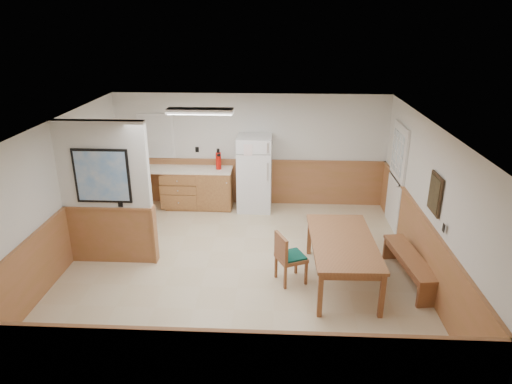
# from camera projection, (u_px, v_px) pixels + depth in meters

# --- Properties ---
(ground) EXTENTS (6.00, 6.00, 0.00)m
(ground) POSITION_uv_depth(u_px,v_px,m) (240.00, 269.00, 7.79)
(ground) COLOR beige
(ground) RESTS_ON ground
(ceiling) EXTENTS (6.00, 6.00, 0.02)m
(ceiling) POSITION_uv_depth(u_px,v_px,m) (238.00, 125.00, 6.89)
(ceiling) COLOR silver
(ceiling) RESTS_ON back_wall
(back_wall) EXTENTS (6.00, 0.02, 2.50)m
(back_wall) POSITION_uv_depth(u_px,v_px,m) (251.00, 150.00, 10.13)
(back_wall) COLOR silver
(back_wall) RESTS_ON ground
(right_wall) EXTENTS (0.02, 6.00, 2.50)m
(right_wall) POSITION_uv_depth(u_px,v_px,m) (429.00, 205.00, 7.20)
(right_wall) COLOR silver
(right_wall) RESTS_ON ground
(left_wall) EXTENTS (0.02, 6.00, 2.50)m
(left_wall) POSITION_uv_depth(u_px,v_px,m) (57.00, 198.00, 7.48)
(left_wall) COLOR silver
(left_wall) RESTS_ON ground
(wainscot_back) EXTENTS (6.00, 0.04, 1.00)m
(wainscot_back) POSITION_uv_depth(u_px,v_px,m) (251.00, 182.00, 10.38)
(wainscot_back) COLOR #A36141
(wainscot_back) RESTS_ON ground
(wainscot_right) EXTENTS (0.04, 6.00, 1.00)m
(wainscot_right) POSITION_uv_depth(u_px,v_px,m) (421.00, 247.00, 7.47)
(wainscot_right) COLOR #A36141
(wainscot_right) RESTS_ON ground
(wainscot_left) EXTENTS (0.04, 6.00, 1.00)m
(wainscot_left) POSITION_uv_depth(u_px,v_px,m) (65.00, 239.00, 7.74)
(wainscot_left) COLOR #A36141
(wainscot_left) RESTS_ON ground
(partition_wall) EXTENTS (1.50, 0.20, 2.50)m
(partition_wall) POSITION_uv_depth(u_px,v_px,m) (107.00, 195.00, 7.63)
(partition_wall) COLOR silver
(partition_wall) RESTS_ON ground
(kitchen_counter) EXTENTS (2.20, 0.61, 1.00)m
(kitchen_counter) POSITION_uv_depth(u_px,v_px,m) (196.00, 187.00, 10.17)
(kitchen_counter) COLOR #A6733A
(kitchen_counter) RESTS_ON ground
(exterior_door) EXTENTS (0.07, 1.02, 2.15)m
(exterior_door) POSITION_uv_depth(u_px,v_px,m) (396.00, 177.00, 9.04)
(exterior_door) COLOR white
(exterior_door) RESTS_ON ground
(kitchen_window) EXTENTS (0.80, 0.04, 1.00)m
(kitchen_window) POSITION_uv_depth(u_px,v_px,m) (156.00, 136.00, 10.10)
(kitchen_window) COLOR white
(kitchen_window) RESTS_ON back_wall
(wall_painting) EXTENTS (0.04, 0.50, 0.60)m
(wall_painting) POSITION_uv_depth(u_px,v_px,m) (435.00, 194.00, 6.81)
(wall_painting) COLOR #312213
(wall_painting) RESTS_ON right_wall
(fluorescent_fixture) EXTENTS (1.20, 0.30, 0.09)m
(fluorescent_fixture) POSITION_uv_depth(u_px,v_px,m) (200.00, 111.00, 8.15)
(fluorescent_fixture) COLOR white
(fluorescent_fixture) RESTS_ON ceiling
(refrigerator) EXTENTS (0.74, 0.73, 1.66)m
(refrigerator) POSITION_uv_depth(u_px,v_px,m) (255.00, 173.00, 9.93)
(refrigerator) COLOR white
(refrigerator) RESTS_ON ground
(dining_table) EXTENTS (1.03, 2.00, 0.75)m
(dining_table) POSITION_uv_depth(u_px,v_px,m) (343.00, 245.00, 7.18)
(dining_table) COLOR #9A6438
(dining_table) RESTS_ON ground
(dining_bench) EXTENTS (0.54, 1.59, 0.45)m
(dining_bench) POSITION_uv_depth(u_px,v_px,m) (410.00, 262.00, 7.32)
(dining_bench) COLOR #9A6438
(dining_bench) RESTS_ON ground
(dining_chair) EXTENTS (0.70, 0.60, 0.85)m
(dining_chair) POSITION_uv_depth(u_px,v_px,m) (286.00, 255.00, 7.23)
(dining_chair) COLOR #9A6438
(dining_chair) RESTS_ON ground
(fire_extinguisher) EXTENTS (0.14, 0.14, 0.46)m
(fire_extinguisher) POSITION_uv_depth(u_px,v_px,m) (218.00, 160.00, 9.92)
(fire_extinguisher) COLOR red
(fire_extinguisher) RESTS_ON kitchen_counter
(soap_bottle) EXTENTS (0.08, 0.08, 0.20)m
(soap_bottle) POSITION_uv_depth(u_px,v_px,m) (146.00, 164.00, 10.00)
(soap_bottle) COLOR green
(soap_bottle) RESTS_ON kitchen_counter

